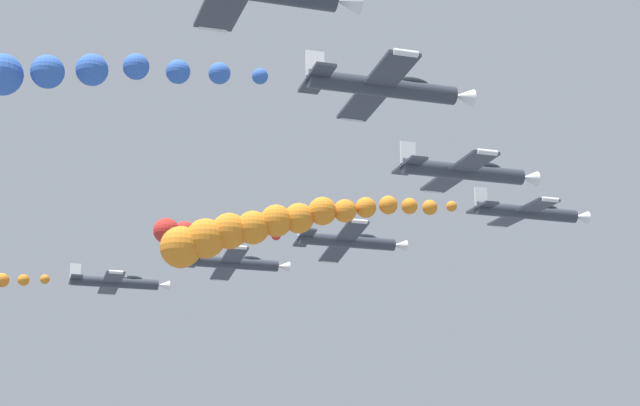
# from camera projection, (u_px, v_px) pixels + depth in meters

# --- Properties ---
(airplane_lead) EXTENTS (9.57, 10.35, 2.33)m
(airplane_lead) POSITION_uv_depth(u_px,v_px,m) (528.00, 212.00, 85.91)
(airplane_lead) COLOR #333842
(smoke_trail_lead) EXTENTS (4.99, 23.38, 6.35)m
(smoke_trail_lead) POSITION_uv_depth(u_px,v_px,m) (252.00, 229.00, 80.33)
(smoke_trail_lead) COLOR orange
(airplane_left_inner) EXTENTS (9.49, 10.35, 2.82)m
(airplane_left_inner) POSITION_uv_depth(u_px,v_px,m) (349.00, 241.00, 93.96)
(airplane_left_inner) COLOR #333842
(smoke_trail_left_inner) EXTENTS (2.27, 11.32, 2.23)m
(smoke_trail_left_inner) POSITION_uv_depth(u_px,v_px,m) (196.00, 233.00, 89.93)
(smoke_trail_left_inner) COLOR red
(airplane_right_inner) EXTENTS (9.56, 10.35, 2.32)m
(airplane_right_inner) POSITION_uv_depth(u_px,v_px,m) (466.00, 171.00, 72.24)
(airplane_right_inner) COLOR #333842
(airplane_left_outer) EXTENTS (9.53, 10.35, 2.66)m
(airplane_left_outer) POSITION_uv_depth(u_px,v_px,m) (234.00, 263.00, 101.30)
(airplane_left_outer) COLOR #333842
(airplane_right_outer) EXTENTS (9.57, 10.35, 2.34)m
(airplane_right_outer) POSITION_uv_depth(u_px,v_px,m) (386.00, 87.00, 60.35)
(airplane_right_outer) COLOR #333842
(smoke_trail_right_outer) EXTENTS (2.64, 15.38, 2.93)m
(smoke_trail_right_outer) POSITION_uv_depth(u_px,v_px,m) (75.00, 72.00, 55.73)
(smoke_trail_right_outer) COLOR blue
(airplane_trailing) EXTENTS (9.57, 10.35, 2.34)m
(airplane_trailing) POSITION_uv_depth(u_px,v_px,m) (117.00, 282.00, 108.53)
(airplane_trailing) COLOR #333842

